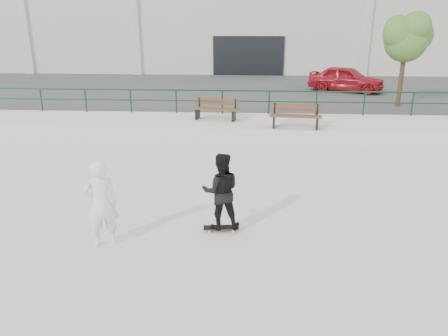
# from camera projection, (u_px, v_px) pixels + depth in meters

# --- Properties ---
(ground) EXTENTS (120.00, 120.00, 0.00)m
(ground) POSITION_uv_depth(u_px,v_px,m) (237.00, 251.00, 8.84)
(ground) COLOR beige
(ground) RESTS_ON ground
(ledge) EXTENTS (30.00, 3.00, 0.50)m
(ledge) POSITION_uv_depth(u_px,v_px,m) (245.00, 127.00, 17.72)
(ledge) COLOR beige
(ledge) RESTS_ON ground
(parking_strip) EXTENTS (60.00, 14.00, 0.50)m
(parking_strip) POSITION_uv_depth(u_px,v_px,m) (247.00, 92.00, 25.73)
(parking_strip) COLOR #3C3C3C
(parking_strip) RESTS_ON ground
(railing) EXTENTS (28.00, 0.06, 1.03)m
(railing) POSITION_uv_depth(u_px,v_px,m) (246.00, 97.00, 18.61)
(railing) COLOR #143720
(railing) RESTS_ON ledge
(commercial_building) EXTENTS (44.20, 16.33, 8.00)m
(commercial_building) POSITION_uv_depth(u_px,v_px,m) (250.00, 15.00, 37.49)
(commercial_building) COLOR silver
(commercial_building) RESTS_ON ground
(bench_left) EXTENTS (1.91, 0.88, 0.85)m
(bench_left) POSITION_uv_depth(u_px,v_px,m) (216.00, 109.00, 17.72)
(bench_left) COLOR #533B1C
(bench_left) RESTS_ON ledge
(bench_right) EXTENTS (1.97, 0.73, 0.89)m
(bench_right) POSITION_uv_depth(u_px,v_px,m) (296.00, 116.00, 16.41)
(bench_right) COLOR #533B1C
(bench_right) RESTS_ON ledge
(tree) EXTENTS (2.38, 2.12, 4.23)m
(tree) POSITION_uv_depth(u_px,v_px,m) (407.00, 36.00, 19.50)
(tree) COLOR #503928
(tree) RESTS_ON parking_strip
(red_car) EXTENTS (4.42, 3.18, 1.40)m
(red_car) POSITION_uv_depth(u_px,v_px,m) (346.00, 79.00, 24.32)
(red_car) COLOR maroon
(red_car) RESTS_ON parking_strip
(skateboard) EXTENTS (0.80, 0.28, 0.09)m
(skateboard) POSITION_uv_depth(u_px,v_px,m) (221.00, 228.00, 9.64)
(skateboard) COLOR black
(skateboard) RESTS_ON ground
(standing_skater) EXTENTS (0.90, 0.74, 1.70)m
(standing_skater) POSITION_uv_depth(u_px,v_px,m) (221.00, 191.00, 9.35)
(standing_skater) COLOR black
(standing_skater) RESTS_ON skateboard
(seated_skater) EXTENTS (0.79, 0.67, 1.84)m
(seated_skater) POSITION_uv_depth(u_px,v_px,m) (101.00, 204.00, 8.80)
(seated_skater) COLOR white
(seated_skater) RESTS_ON ground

